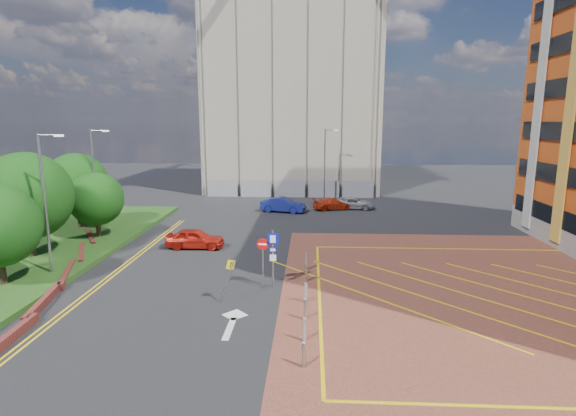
# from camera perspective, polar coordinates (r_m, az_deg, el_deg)

# --- Properties ---
(ground) EXTENTS (140.00, 140.00, 0.00)m
(ground) POSITION_cam_1_polar(r_m,az_deg,el_deg) (24.03, -3.31, -10.87)
(ground) COLOR black
(ground) RESTS_ON ground
(forecourt) EXTENTS (26.00, 26.00, 0.02)m
(forecourt) POSITION_cam_1_polar(r_m,az_deg,el_deg) (26.51, 28.92, -10.13)
(forecourt) COLOR brown
(forecourt) RESTS_ON ground
(grass_bed) EXTENTS (14.00, 32.00, 0.30)m
(grass_bed) POSITION_cam_1_polar(r_m,az_deg,el_deg) (35.93, -32.10, -4.86)
(grass_bed) COLOR #1D4014
(grass_bed) RESTS_ON ground
(retaining_wall) EXTENTS (6.06, 20.33, 0.40)m
(retaining_wall) POSITION_cam_1_polar(r_m,az_deg,el_deg) (29.41, -26.57, -7.48)
(retaining_wall) COLOR maroon
(retaining_wall) RESTS_ON ground
(tree_b) EXTENTS (5.60, 5.60, 6.74)m
(tree_b) POSITION_cam_1_polar(r_m,az_deg,el_deg) (32.92, -30.25, 1.30)
(tree_b) COLOR #3D2B1C
(tree_b) RESTS_ON grass_bed
(tree_c) EXTENTS (4.00, 4.00, 4.90)m
(tree_c) POSITION_cam_1_polar(r_m,az_deg,el_deg) (36.37, -23.19, 1.06)
(tree_c) COLOR #3D2B1C
(tree_c) RESTS_ON grass_bed
(tree_d) EXTENTS (5.00, 5.00, 6.08)m
(tree_d) POSITION_cam_1_polar(r_m,az_deg,el_deg) (40.28, -25.25, 2.77)
(tree_d) COLOR #3D2B1C
(tree_d) RESTS_ON grass_bed
(lamp_left_near) EXTENTS (1.53, 0.16, 8.00)m
(lamp_left_near) POSITION_cam_1_polar(r_m,az_deg,el_deg) (28.71, -28.42, 1.10)
(lamp_left_near) COLOR #9EA0A8
(lamp_left_near) RESTS_ON grass_bed
(lamp_left_far) EXTENTS (1.53, 0.16, 8.00)m
(lamp_left_far) POSITION_cam_1_polar(r_m,az_deg,el_deg) (38.35, -23.30, 3.75)
(lamp_left_far) COLOR #9EA0A8
(lamp_left_far) RESTS_ON grass_bed
(lamp_back) EXTENTS (1.53, 0.16, 8.00)m
(lamp_back) POSITION_cam_1_polar(r_m,az_deg,el_deg) (50.37, 4.77, 5.84)
(lamp_back) COLOR #9EA0A8
(lamp_back) RESTS_ON ground
(sign_cluster) EXTENTS (1.17, 0.12, 3.20)m
(sign_cluster) POSITION_cam_1_polar(r_m,az_deg,el_deg) (24.27, -2.41, -5.74)
(sign_cluster) COLOR #9EA0A8
(sign_cluster) RESTS_ON ground
(warning_sign) EXTENTS (0.85, 0.44, 2.24)m
(warning_sign) POSITION_cam_1_polar(r_m,az_deg,el_deg) (22.64, -7.60, -8.50)
(warning_sign) COLOR #9EA0A8
(warning_sign) RESTS_ON ground
(bollard_row) EXTENTS (0.14, 11.14, 0.90)m
(bollard_row) POSITION_cam_1_polar(r_m,az_deg,el_deg) (22.18, 2.24, -11.49)
(bollard_row) COLOR #9EA0A8
(bollard_row) RESTS_ON forecourt
(construction_building) EXTENTS (21.20, 19.20, 22.00)m
(construction_building) POSITION_cam_1_polar(r_m,az_deg,el_deg) (62.22, 0.68, 13.01)
(construction_building) COLOR #A29985
(construction_building) RESTS_ON ground
(construction_fence) EXTENTS (21.60, 0.06, 2.00)m
(construction_fence) POSITION_cam_1_polar(r_m,az_deg,el_deg) (52.77, 1.30, 2.44)
(construction_fence) COLOR gray
(construction_fence) RESTS_ON ground
(car_red_left) EXTENTS (4.12, 1.66, 1.40)m
(car_red_left) POSITION_cam_1_polar(r_m,az_deg,el_deg) (32.66, -11.71, -3.81)
(car_red_left) COLOR red
(car_red_left) RESTS_ON ground
(car_blue_back) EXTENTS (4.64, 2.52, 1.45)m
(car_blue_back) POSITION_cam_1_polar(r_m,az_deg,el_deg) (44.37, -0.64, 0.41)
(car_blue_back) COLOR navy
(car_blue_back) RESTS_ON ground
(car_red_back) EXTENTS (4.42, 2.78, 1.19)m
(car_red_back) POSITION_cam_1_polar(r_m,az_deg,el_deg) (45.84, 5.74, 0.54)
(car_red_back) COLOR #AF280F
(car_red_back) RESTS_ON ground
(car_silver_back) EXTENTS (4.31, 2.34, 1.15)m
(car_silver_back) POSITION_cam_1_polar(r_m,az_deg,el_deg) (46.50, 8.36, 0.60)
(car_silver_back) COLOR #B6B7BE
(car_silver_back) RESTS_ON ground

